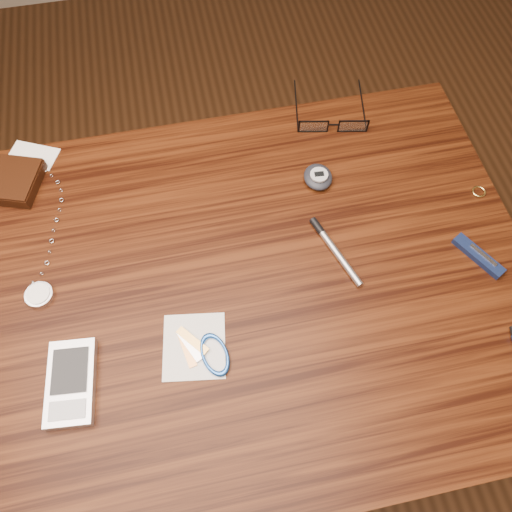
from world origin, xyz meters
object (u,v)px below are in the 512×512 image
(desk, at_px, (226,310))
(silver_pen, at_px, (332,246))
(pocket_watch, at_px, (40,289))
(pda_phone, at_px, (71,383))
(eyeglasses, at_px, (333,124))
(pedometer, at_px, (318,177))
(notepad_keys, at_px, (205,351))
(wallet_and_card, at_px, (6,179))
(pocket_knife, at_px, (478,256))

(desk, distance_m, silver_pen, 0.22)
(pocket_watch, bearing_deg, desk, -10.00)
(silver_pen, bearing_deg, desk, -170.55)
(pda_phone, bearing_deg, eyeglasses, 38.03)
(eyeglasses, relative_size, pocket_watch, 0.53)
(eyeglasses, distance_m, pedometer, 0.13)
(pocket_watch, relative_size, notepad_keys, 2.58)
(desk, height_order, pocket_watch, pocket_watch)
(notepad_keys, relative_size, silver_pen, 0.84)
(pda_phone, distance_m, notepad_keys, 0.19)
(desk, distance_m, wallet_and_card, 0.45)
(desk, distance_m, pedometer, 0.28)
(pedometer, relative_size, silver_pen, 0.45)
(pocket_watch, xyz_separation_m, pda_phone, (0.04, -0.16, 0.00))
(desk, distance_m, eyeglasses, 0.40)
(desk, height_order, pda_phone, pda_phone)
(pda_phone, height_order, notepad_keys, pda_phone)
(eyeglasses, relative_size, silver_pen, 1.15)
(notepad_keys, xyz_separation_m, pocket_knife, (0.46, 0.06, 0.00))
(desk, relative_size, pedometer, 16.39)
(pocket_watch, height_order, pda_phone, pda_phone)
(pda_phone, bearing_deg, pocket_watch, 105.35)
(pocket_watch, height_order, notepad_keys, pocket_watch)
(desk, relative_size, pocket_knife, 11.17)
(pocket_knife, bearing_deg, wallet_and_card, 157.76)
(pda_phone, height_order, pocket_knife, pda_phone)
(wallet_and_card, height_order, pedometer, wallet_and_card)
(pocket_knife, height_order, silver_pen, pocket_knife)
(wallet_and_card, height_order, pocket_watch, wallet_and_card)
(pocket_knife, bearing_deg, notepad_keys, -171.96)
(eyeglasses, xyz_separation_m, notepad_keys, (-0.30, -0.38, -0.01))
(eyeglasses, height_order, pda_phone, eyeglasses)
(wallet_and_card, xyz_separation_m, eyeglasses, (0.59, 0.01, 0.00))
(eyeglasses, bearing_deg, pocket_watch, -156.97)
(wallet_and_card, xyz_separation_m, silver_pen, (0.52, -0.24, -0.01))
(eyeglasses, distance_m, pocket_knife, 0.35)
(notepad_keys, relative_size, pocket_knife, 1.28)
(pedometer, bearing_deg, desk, -139.98)
(pocket_knife, distance_m, silver_pen, 0.24)
(pedometer, xyz_separation_m, notepad_keys, (-0.24, -0.27, -0.01))
(pocket_watch, bearing_deg, pda_phone, -74.65)
(desk, height_order, wallet_and_card, wallet_and_card)
(notepad_keys, distance_m, pocket_knife, 0.46)
(eyeglasses, distance_m, pocket_watch, 0.58)
(silver_pen, bearing_deg, wallet_and_card, 155.25)
(pocket_watch, xyz_separation_m, pocket_knife, (0.69, -0.08, 0.00))
(eyeglasses, relative_size, pda_phone, 1.22)
(pedometer, height_order, notepad_keys, pedometer)
(pedometer, bearing_deg, eyeglasses, 62.41)
(desk, bearing_deg, silver_pen, 9.45)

